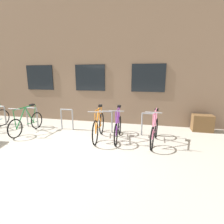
% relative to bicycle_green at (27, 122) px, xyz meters
% --- Properties ---
extents(ground_plane, '(42.00, 42.00, 0.00)m').
position_rel_bicycle_green_xyz_m(ground_plane, '(1.72, -1.26, -0.36)').
color(ground_plane, '#B2ADA0').
extents(storefront_building, '(28.00, 8.03, 6.38)m').
position_rel_bicycle_green_xyz_m(storefront_building, '(1.72, 5.93, 2.83)').
color(storefront_building, '#7A604C').
rests_on(storefront_building, ground).
extents(bike_rack, '(6.51, 0.05, 0.79)m').
position_rel_bicycle_green_xyz_m(bike_rack, '(1.23, 0.64, 0.11)').
color(bike_rack, gray).
rests_on(bike_rack, ground).
extents(bicycle_green, '(0.44, 1.72, 0.99)m').
position_rel_bicycle_green_xyz_m(bicycle_green, '(0.00, 0.00, 0.00)').
color(bicycle_green, black).
rests_on(bicycle_green, ground).
extents(bicycle_purple, '(0.44, 1.65, 1.06)m').
position_rel_bicycle_green_xyz_m(bicycle_purple, '(3.29, 0.10, 0.01)').
color(bicycle_purple, black).
rests_on(bicycle_purple, ground).
extents(bicycle_orange, '(0.44, 1.75, 1.06)m').
position_rel_bicycle_green_xyz_m(bicycle_orange, '(2.67, 0.03, 0.04)').
color(bicycle_orange, black).
rests_on(bicycle_orange, ground).
extents(bicycle_pink, '(0.44, 1.67, 1.07)m').
position_rel_bicycle_green_xyz_m(bicycle_pink, '(4.42, 0.03, 0.01)').
color(bicycle_pink, black).
rests_on(bicycle_pink, ground).
extents(planter_box, '(0.70, 0.44, 0.60)m').
position_rel_bicycle_green_xyz_m(planter_box, '(6.13, 1.59, -0.06)').
color(planter_box, brown).
rests_on(planter_box, ground).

